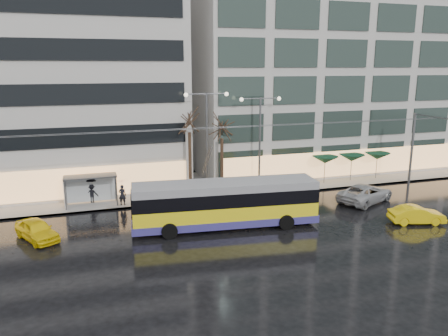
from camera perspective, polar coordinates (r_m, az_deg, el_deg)
name	(u,v)px	position (r m, az deg, el deg)	size (l,w,h in m)	color
ground	(222,243)	(29.23, -0.30, -9.75)	(140.00, 140.00, 0.00)	black
sidewalk	(199,185)	(42.48, -3.33, -2.27)	(80.00, 10.00, 0.15)	gray
kerb	(213,200)	(37.89, -1.48, -4.18)	(80.00, 0.10, 0.15)	slate
building_right	(332,54)	(52.22, 13.99, 14.22)	(32.00, 14.00, 25.00)	beige
trolleybus	(225,205)	(31.36, 0.19, -4.89)	(13.40, 5.75, 6.12)	yellow
catenary	(204,156)	(35.54, -2.57, 1.60)	(42.24, 5.12, 7.00)	#595B60
bus_shelter	(86,184)	(37.60, -17.61, -1.96)	(4.20, 1.60, 2.51)	#595B60
street_lamp_near	(207,129)	(38.22, -2.26, 5.07)	(3.96, 0.36, 9.03)	#595B60
street_lamp_far	(260,130)	(39.86, 4.72, 4.97)	(3.96, 0.36, 8.53)	#595B60
tree_a	(189,117)	(37.91, -4.56, 6.64)	(3.20, 3.20, 8.40)	black
tree_b	(222,123)	(38.97, -0.28, 5.84)	(3.20, 3.20, 7.70)	black
parasol_a	(325,160)	(43.70, 13.07, 1.05)	(2.50, 2.50, 2.65)	#595B60
parasol_b	(352,158)	(45.29, 16.34, 1.28)	(2.50, 2.50, 2.65)	#595B60
parasol_c	(377,156)	(47.01, 19.39, 1.48)	(2.50, 2.50, 2.65)	#595B60
taxi_a	(37,230)	(32.03, -23.27, -7.44)	(1.64, 4.08, 1.39)	yellow
taxi_b	(417,215)	(35.43, 23.86, -5.62)	(1.39, 3.99, 1.32)	yellow
sedan_silver	(366,193)	(39.24, 18.00, -3.15)	(2.60, 5.64, 1.57)	#A8A9AD
pedestrian_a	(122,188)	(36.83, -13.18, -2.60)	(1.25, 1.26, 2.19)	black
pedestrian_b	(142,192)	(37.56, -10.60, -3.04)	(1.00, 0.86, 1.76)	black
pedestrian_c	(92,190)	(38.31, -16.89, -2.72)	(1.13, 1.00, 2.11)	black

